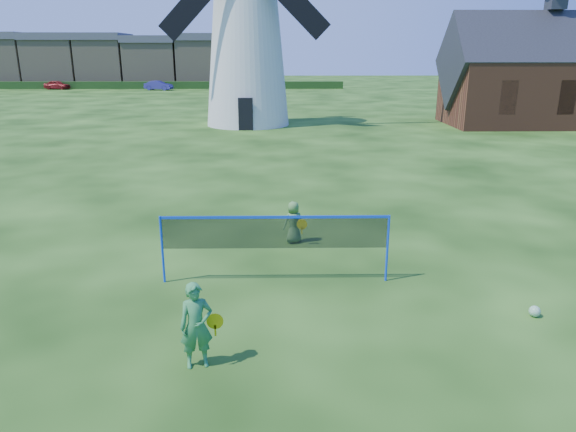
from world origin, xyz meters
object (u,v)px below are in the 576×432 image
(windmill, at_px, (246,35))
(car_right, at_px, (159,85))
(badminton_net, at_px, (275,234))
(car_left, at_px, (57,85))
(chapel, at_px, (546,78))
(player_boy, at_px, (294,222))
(play_ball, at_px, (535,311))
(player_girl, at_px, (196,326))

(windmill, xyz_separation_m, car_right, (-14.13, 35.85, -5.44))
(badminton_net, xyz_separation_m, car_left, (-30.65, 64.63, -0.54))
(windmill, relative_size, chapel, 1.22)
(player_boy, relative_size, car_left, 0.32)
(chapel, xyz_separation_m, player_boy, (-18.13, -24.01, -2.68))
(windmill, distance_m, badminton_net, 27.46)
(car_left, bearing_deg, badminton_net, -141.80)
(badminton_net, bearing_deg, car_left, 115.37)
(play_ball, distance_m, car_left, 75.39)
(play_ball, bearing_deg, windmill, 104.10)
(windmill, xyz_separation_m, play_ball, (7.20, -28.68, -5.95))
(player_girl, height_order, car_right, player_girl)
(play_ball, distance_m, car_right, 67.96)
(player_girl, distance_m, car_left, 74.05)
(badminton_net, distance_m, player_boy, 2.66)
(player_boy, distance_m, car_right, 62.51)
(badminton_net, bearing_deg, car_right, 104.51)
(chapel, distance_m, badminton_net, 32.50)
(player_boy, bearing_deg, badminton_net, 57.30)
(chapel, height_order, play_ball, chapel)
(player_girl, bearing_deg, car_right, 88.33)
(chapel, relative_size, car_right, 3.61)
(chapel, distance_m, player_girl, 35.98)
(badminton_net, bearing_deg, play_ball, -18.96)
(badminton_net, relative_size, player_girl, 3.44)
(badminton_net, distance_m, play_ball, 5.48)
(windmill, distance_m, player_girl, 30.75)
(windmill, height_order, play_ball, windmill)
(chapel, height_order, player_boy, chapel)
(player_girl, height_order, play_ball, player_girl)
(player_girl, relative_size, player_boy, 1.28)
(windmill, height_order, car_right, windmill)
(player_boy, bearing_deg, play_ball, 114.86)
(chapel, relative_size, player_boy, 11.93)
(chapel, xyz_separation_m, player_girl, (-19.86, -29.90, -2.52))
(chapel, bearing_deg, player_girl, -123.59)
(badminton_net, distance_m, car_left, 71.53)
(player_girl, relative_size, car_right, 0.39)
(player_boy, relative_size, car_right, 0.30)
(windmill, height_order, car_left, windmill)
(player_boy, xyz_separation_m, car_left, (-31.13, 62.07, 0.03))
(car_right, bearing_deg, player_boy, -152.38)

